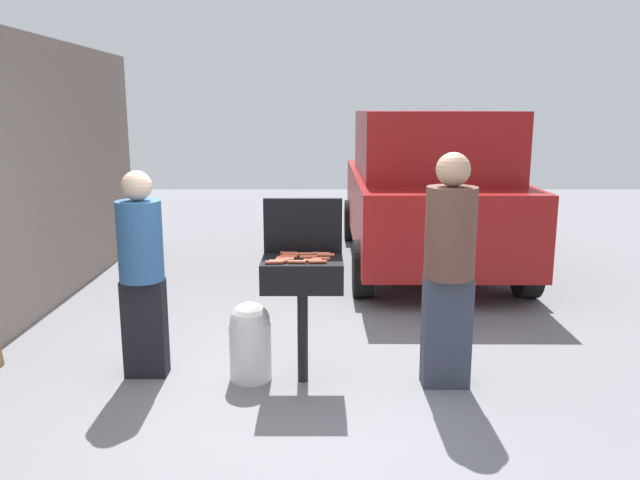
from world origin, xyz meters
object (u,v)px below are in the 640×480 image
(hot_dog_6, at_px, (287,258))
(person_left, at_px, (143,267))
(hot_dog_10, at_px, (310,257))
(hot_dog_14, at_px, (276,262))
(hot_dog_3, at_px, (290,253))
(hot_dog_13, at_px, (314,260))
(person_right, at_px, (451,263))
(hot_dog_11, at_px, (322,259))
(hot_dog_12, at_px, (306,254))
(hot_dog_0, at_px, (292,255))
(hot_dog_9, at_px, (286,259))
(hot_dog_4, at_px, (290,257))
(hot_dog_5, at_px, (323,254))
(propane_tank, at_px, (252,339))
(bbq_grill, at_px, (304,278))
(hot_dog_1, at_px, (298,262))
(hot_dog_2, at_px, (280,261))
(hot_dog_8, at_px, (327,255))
(hot_dog_7, at_px, (319,262))

(hot_dog_6, relative_size, person_left, 0.08)
(hot_dog_10, relative_size, hot_dog_14, 1.00)
(hot_dog_3, xyz_separation_m, hot_dog_13, (0.18, -0.23, 0.00))
(person_left, relative_size, person_right, 0.92)
(hot_dog_11, relative_size, hot_dog_12, 1.00)
(hot_dog_0, bearing_deg, hot_dog_9, -105.13)
(hot_dog_3, relative_size, hot_dog_11, 1.00)
(hot_dog_4, xyz_separation_m, hot_dog_14, (-0.09, -0.18, 0.00))
(hot_dog_5, relative_size, propane_tank, 0.21)
(hot_dog_4, distance_m, hot_dog_9, 0.09)
(hot_dog_0, distance_m, hot_dog_5, 0.23)
(hot_dog_10, relative_size, hot_dog_13, 1.00)
(hot_dog_0, xyz_separation_m, hot_dog_5, (0.23, 0.04, 0.00))
(hot_dog_13, bearing_deg, propane_tank, 164.07)
(bbq_grill, distance_m, hot_dog_5, 0.24)
(hot_dog_1, bearing_deg, person_left, 167.92)
(propane_tank, bearing_deg, hot_dog_2, -35.07)
(hot_dog_0, bearing_deg, hot_dog_10, -26.28)
(hot_dog_2, relative_size, hot_dog_9, 1.00)
(hot_dog_10, height_order, hot_dog_12, same)
(hot_dog_3, bearing_deg, hot_dog_10, -38.59)
(hot_dog_8, xyz_separation_m, hot_dog_11, (-0.04, -0.12, 0.00))
(hot_dog_11, distance_m, person_left, 1.37)
(hot_dog_1, distance_m, hot_dog_14, 0.16)
(hot_dog_14, xyz_separation_m, propane_tank, (-0.21, 0.19, -0.65))
(hot_dog_2, distance_m, hot_dog_13, 0.25)
(hot_dog_3, relative_size, hot_dog_5, 1.00)
(hot_dog_2, distance_m, hot_dog_10, 0.25)
(bbq_grill, bearing_deg, hot_dog_12, 81.89)
(hot_dog_12, bearing_deg, hot_dog_14, -128.79)
(hot_dog_6, height_order, propane_tank, hot_dog_6)
(hot_dog_8, height_order, person_left, person_left)
(hot_dog_7, relative_size, hot_dog_14, 1.00)
(propane_tank, bearing_deg, hot_dog_10, -3.40)
(hot_dog_0, bearing_deg, person_left, 178.15)
(bbq_grill, xyz_separation_m, propane_tank, (-0.40, 0.04, -0.49))
(hot_dog_9, xyz_separation_m, hot_dog_11, (0.26, 0.03, 0.00))
(hot_dog_14, bearing_deg, hot_dog_11, 18.60)
(hot_dog_8, bearing_deg, propane_tank, -176.52)
(hot_dog_9, bearing_deg, hot_dog_1, -38.37)
(person_right, bearing_deg, hot_dog_11, -1.12)
(bbq_grill, relative_size, hot_dog_0, 7.39)
(hot_dog_2, distance_m, hot_dog_5, 0.39)
(hot_dog_3, xyz_separation_m, hot_dog_6, (-0.02, -0.14, 0.00))
(hot_dog_9, bearing_deg, propane_tank, 158.87)
(hot_dog_3, height_order, hot_dog_11, same)
(hot_dog_7, relative_size, hot_dog_12, 1.00)
(bbq_grill, relative_size, hot_dog_10, 7.39)
(hot_dog_4, relative_size, hot_dog_10, 1.00)
(hot_dog_2, height_order, hot_dog_6, same)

